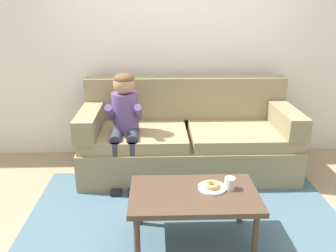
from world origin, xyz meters
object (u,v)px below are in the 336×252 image
Objects in this scene: couch at (187,140)px; mug at (230,183)px; coffee_table at (194,198)px; person_child at (125,118)px; donut at (212,185)px; toy_controller at (254,211)px.

couch is 1.20m from mug.
person_child is at bearing 119.75° from coffee_table.
person_child is at bearing -161.70° from couch.
person_child reaches higher than donut.
person_child reaches higher than coffee_table.
mug is (0.13, -0.01, 0.01)m from donut.
person_child is 9.18× the size of donut.
person_child is at bearing 126.96° from donut.
donut reaches higher than toy_controller.
coffee_table is 10.44× the size of mug.
coffee_table is 0.85× the size of person_child.
donut is at bearing 176.76° from mug.
mug is (0.85, -0.96, -0.20)m from person_child.
donut is (0.14, 0.05, 0.08)m from coffee_table.
toy_controller is (0.30, 0.29, -0.44)m from mug.
mug is at bearing -3.24° from donut.
mug is (0.27, 0.05, 0.09)m from coffee_table.
coffee_table is 1.20m from person_child.
couch is at bearing 87.15° from toy_controller.
person_child is 1.30m from mug.
coffee_table is at bearing -60.25° from person_child.
coffee_table reaches higher than toy_controller.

